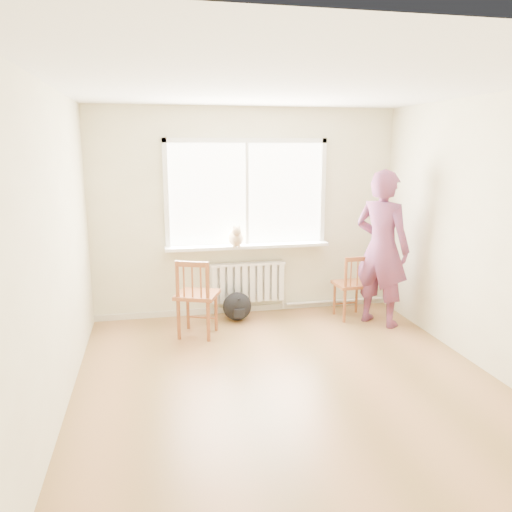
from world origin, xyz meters
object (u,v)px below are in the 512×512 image
chair_left (196,298)px  backpack (237,306)px  chair_right (353,287)px  person (382,249)px  cat (236,237)px

chair_left → backpack: (0.56, 0.46, -0.29)m
chair_right → backpack: bearing=-11.7°
chair_left → person: size_ratio=0.49×
chair_right → cat: (-1.47, 0.37, 0.64)m
chair_right → backpack: 1.52m
chair_left → chair_right: 2.06m
chair_left → chair_right: bearing=-152.0°
chair_left → chair_right: chair_left is taller
chair_left → backpack: chair_left is taller
chair_right → cat: bearing=-16.8°
person → chair_left: bearing=52.5°
chair_right → person: person is taller
person → backpack: person is taller
chair_right → person: (0.26, -0.24, 0.54)m
chair_left → chair_right: (2.05, 0.23, -0.05)m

